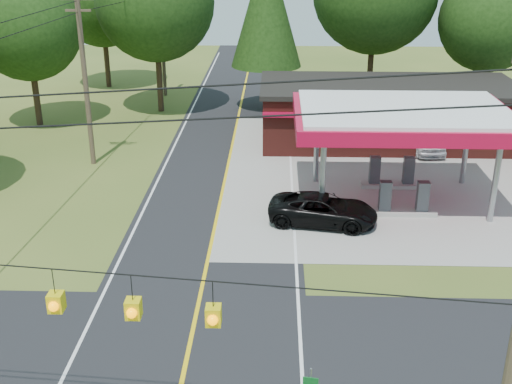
{
  "coord_description": "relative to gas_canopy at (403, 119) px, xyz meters",
  "views": [
    {
      "loc": [
        2.79,
        -17.5,
        12.85
      ],
      "look_at": [
        2.0,
        7.0,
        2.8
      ],
      "focal_mm": 45.0,
      "sensor_mm": 36.0,
      "label": 1
    }
  ],
  "objects": [
    {
      "name": "ground",
      "position": [
        -9.0,
        -13.0,
        -4.27
      ],
      "size": [
        120.0,
        120.0,
        0.0
      ],
      "primitive_type": "plane",
      "color": "#41561E",
      "rests_on": "ground"
    },
    {
      "name": "main_highway",
      "position": [
        -9.0,
        -13.0,
        -4.26
      ],
      "size": [
        8.0,
        120.0,
        0.02
      ],
      "primitive_type": "cube",
      "color": "black",
      "rests_on": "ground"
    },
    {
      "name": "cross_road",
      "position": [
        -9.0,
        -13.0,
        -4.25
      ],
      "size": [
        70.0,
        7.0,
        0.02
      ],
      "primitive_type": "cube",
      "color": "black",
      "rests_on": "ground"
    },
    {
      "name": "lane_center_yellow",
      "position": [
        -9.0,
        -13.0,
        -4.24
      ],
      "size": [
        0.15,
        110.0,
        0.0
      ],
      "primitive_type": "cube",
      "color": "yellow",
      "rests_on": "main_highway"
    },
    {
      "name": "gas_canopy",
      "position": [
        0.0,
        0.0,
        0.0
      ],
      "size": [
        10.6,
        7.4,
        4.88
      ],
      "color": "gray",
      "rests_on": "ground"
    },
    {
      "name": "convenience_store",
      "position": [
        1.0,
        9.98,
        -2.35
      ],
      "size": [
        16.4,
        7.55,
        3.8
      ],
      "color": "maroon",
      "rests_on": "ground"
    },
    {
      "name": "utility_pole_far_left",
      "position": [
        -17.0,
        5.0,
        0.93
      ],
      "size": [
        1.8,
        0.3,
        10.0
      ],
      "color": "#473828",
      "rests_on": "ground"
    },
    {
      "name": "utility_pole_north",
      "position": [
        -15.5,
        22.0,
        0.48
      ],
      "size": [
        0.3,
        0.3,
        9.5
      ],
      "color": "#473828",
      "rests_on": "ground"
    },
    {
      "name": "overhead_beacons",
      "position": [
        -10.0,
        -19.0,
        1.95
      ],
      "size": [
        17.04,
        2.04,
        1.03
      ],
      "color": "black",
      "rests_on": "ground"
    },
    {
      "name": "treeline_backdrop",
      "position": [
        -8.18,
        11.01,
        3.22
      ],
      "size": [
        70.27,
        51.59,
        13.3
      ],
      "color": "#332316",
      "rests_on": "ground"
    },
    {
      "name": "suv_car",
      "position": [
        -3.95,
        -3.0,
        -3.56
      ],
      "size": [
        5.87,
        5.87,
        1.41
      ],
      "primitive_type": "imported",
      "rotation": [
        0.0,
        0.0,
        1.4
      ],
      "color": "black",
      "rests_on": "ground"
    },
    {
      "name": "sedan_car",
      "position": [
        3.0,
        8.0,
        -3.5
      ],
      "size": [
        4.89,
        4.89,
        1.53
      ],
      "primitive_type": "imported",
      "rotation": [
        0.0,
        0.0,
        0.09
      ],
      "color": "white",
      "rests_on": "ground"
    }
  ]
}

